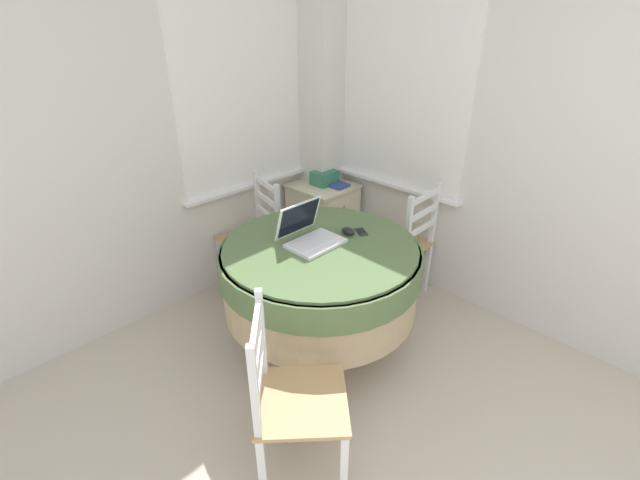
# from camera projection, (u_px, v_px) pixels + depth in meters

# --- Properties ---
(corner_room_shell) EXTENTS (4.31, 4.59, 2.55)m
(corner_room_shell) POSITION_uv_depth(u_px,v_px,m) (338.00, 146.00, 2.53)
(corner_room_shell) COLOR silver
(corner_room_shell) RESTS_ON ground_plane
(round_dining_table) EXTENTS (1.22, 1.22, 0.76)m
(round_dining_table) POSITION_uv_depth(u_px,v_px,m) (320.00, 272.00, 2.62)
(round_dining_table) COLOR #4C3D2D
(round_dining_table) RESTS_ON ground_plane
(laptop) EXTENTS (0.32, 0.30, 0.24)m
(laptop) POSITION_uv_depth(u_px,v_px,m) (309.00, 234.00, 2.55)
(laptop) COLOR white
(laptop) RESTS_ON round_dining_table
(computer_mouse) EXTENTS (0.06, 0.09, 0.05)m
(computer_mouse) POSITION_uv_depth(u_px,v_px,m) (348.00, 231.00, 2.64)
(computer_mouse) COLOR black
(computer_mouse) RESTS_ON round_dining_table
(cell_phone) EXTENTS (0.09, 0.11, 0.01)m
(cell_phone) POSITION_uv_depth(u_px,v_px,m) (361.00, 232.00, 2.68)
(cell_phone) COLOR #2D2D33
(cell_phone) RESTS_ON round_dining_table
(dining_chair_near_back_window) EXTENTS (0.49, 0.49, 0.91)m
(dining_chair_near_back_window) POSITION_uv_depth(u_px,v_px,m) (254.00, 239.00, 3.29)
(dining_chair_near_back_window) COLOR tan
(dining_chair_near_back_window) RESTS_ON ground_plane
(dining_chair_near_right_window) EXTENTS (0.42, 0.42, 0.91)m
(dining_chair_near_right_window) POSITION_uv_depth(u_px,v_px,m) (403.00, 244.00, 3.22)
(dining_chair_near_right_window) COLOR tan
(dining_chair_near_right_window) RESTS_ON ground_plane
(dining_chair_camera_near) EXTENTS (0.58, 0.58, 0.91)m
(dining_chair_camera_near) POSITION_uv_depth(u_px,v_px,m) (292.00, 399.00, 1.91)
(dining_chair_camera_near) COLOR tan
(dining_chair_camera_near) RESTS_ON ground_plane
(corner_cabinet) EXTENTS (0.48, 0.51, 0.68)m
(corner_cabinet) POSITION_uv_depth(u_px,v_px,m) (323.00, 221.00, 3.81)
(corner_cabinet) COLOR beige
(corner_cabinet) RESTS_ON ground_plane
(storage_box) EXTENTS (0.20, 0.16, 0.11)m
(storage_box) POSITION_uv_depth(u_px,v_px,m) (324.00, 178.00, 3.64)
(storage_box) COLOR #387A5B
(storage_box) RESTS_ON corner_cabinet
(book_on_cabinet) EXTENTS (0.14, 0.26, 0.02)m
(book_on_cabinet) POSITION_uv_depth(u_px,v_px,m) (334.00, 184.00, 3.64)
(book_on_cabinet) COLOR #33478C
(book_on_cabinet) RESTS_ON corner_cabinet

